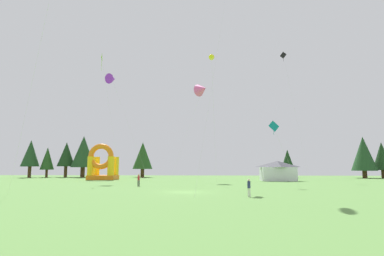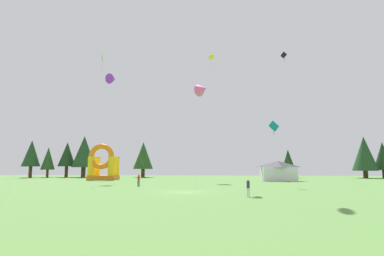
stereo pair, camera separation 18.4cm
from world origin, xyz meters
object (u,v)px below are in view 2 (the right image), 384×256
object	(u,v)px
kite_pink_delta	(202,89)
inflatable_yellow_castle	(103,166)
kite_purple_delta	(112,79)
person_near_camera	(139,179)
festival_tent	(278,171)
kite_black_diamond	(284,57)
kite_teal_diamond	(273,127)
kite_lime_diamond	(102,59)
person_far_side	(248,186)
kite_yellow_parafoil	(211,57)

from	to	relation	value
kite_pink_delta	inflatable_yellow_castle	bearing A→B (deg)	167.99
kite_purple_delta	person_near_camera	xyz separation A→B (m)	(8.70, -14.41, -18.18)
kite_purple_delta	kite_pink_delta	distance (m)	17.25
kite_purple_delta	festival_tent	xyz separation A→B (m)	(31.03, 2.26, -17.33)
kite_black_diamond	kite_teal_diamond	bearing A→B (deg)	-108.14
kite_black_diamond	kite_lime_diamond	bearing A→B (deg)	-161.59
person_far_side	festival_tent	world-z (taller)	festival_tent
kite_yellow_parafoil	person_near_camera	xyz separation A→B (m)	(-9.99, 2.64, -15.99)
person_near_camera	inflatable_yellow_castle	world-z (taller)	inflatable_yellow_castle
kite_yellow_parafoil	kite_black_diamond	xyz separation A→B (m)	(15.70, 25.35, 8.89)
kite_teal_diamond	kite_lime_diamond	bearing A→B (deg)	159.53
kite_yellow_parafoil	kite_pink_delta	world-z (taller)	kite_pink_delta
kite_black_diamond	person_far_side	distance (m)	46.46
kite_lime_diamond	kite_purple_delta	bearing A→B (deg)	74.52
kite_teal_diamond	person_near_camera	distance (m)	19.69
kite_purple_delta	inflatable_yellow_castle	world-z (taller)	kite_purple_delta
kite_purple_delta	kite_pink_delta	size ratio (longest dim) A/B	1.09
kite_lime_diamond	kite_pink_delta	distance (m)	19.27
kite_lime_diamond	kite_teal_diamond	distance (m)	33.05
person_near_camera	inflatable_yellow_castle	xyz separation A→B (m)	(-11.91, 20.13, 1.79)
kite_lime_diamond	kite_teal_diamond	bearing A→B (deg)	-20.47
person_far_side	festival_tent	xyz separation A→B (m)	(9.27, 31.08, 0.89)
festival_tent	person_far_side	bearing A→B (deg)	-106.61
kite_pink_delta	festival_tent	distance (m)	20.82
festival_tent	kite_purple_delta	bearing A→B (deg)	-175.84
inflatable_yellow_castle	festival_tent	distance (m)	34.42
kite_black_diamond	kite_teal_diamond	size ratio (longest dim) A/B	3.10
kite_pink_delta	kite_black_diamond	bearing A→B (deg)	21.73
inflatable_yellow_castle	festival_tent	world-z (taller)	inflatable_yellow_castle
kite_teal_diamond	kite_pink_delta	world-z (taller)	kite_pink_delta
kite_purple_delta	kite_black_diamond	distance (m)	36.01
kite_yellow_parafoil	festival_tent	distance (m)	27.46
kite_teal_diamond	person_far_side	bearing A→B (deg)	-109.78
inflatable_yellow_castle	kite_yellow_parafoil	bearing A→B (deg)	-46.10
person_near_camera	kite_pink_delta	bearing A→B (deg)	-123.19
kite_lime_diamond	kite_teal_diamond	xyz separation A→B (m)	(28.07, -10.48, -13.96)
person_near_camera	person_far_side	world-z (taller)	person_near_camera
person_near_camera	festival_tent	size ratio (longest dim) A/B	0.27
kite_lime_diamond	kite_teal_diamond	size ratio (longest dim) A/B	2.64
kite_purple_delta	person_far_side	size ratio (longest dim) A/B	12.72
person_near_camera	kite_black_diamond	bearing A→B (deg)	-143.78
festival_tent	inflatable_yellow_castle	bearing A→B (deg)	174.23
kite_teal_diamond	person_near_camera	bearing A→B (deg)	-178.57
kite_pink_delta	person_near_camera	world-z (taller)	kite_pink_delta
kite_lime_diamond	inflatable_yellow_castle	xyz separation A→B (m)	(-2.25, 9.19, -19.16)
kite_lime_diamond	person_near_camera	bearing A→B (deg)	-48.52
person_far_side	kite_pink_delta	bearing A→B (deg)	-46.92
kite_pink_delta	person_far_side	world-z (taller)	kite_pink_delta
kite_purple_delta	kite_yellow_parafoil	distance (m)	25.40
inflatable_yellow_castle	kite_pink_delta	bearing A→B (deg)	-12.01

